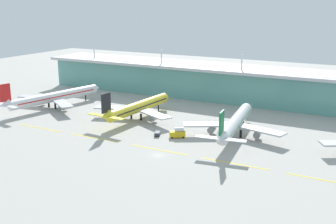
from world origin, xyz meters
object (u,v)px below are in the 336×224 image
object	(u,v)px
airliner_near_middle	(138,107)
fuel_truck	(178,133)
pushback_tug	(157,133)
airliner_nearest	(54,97)
airliner_far_middle	(235,123)

from	to	relation	value
airliner_near_middle	fuel_truck	xyz separation A→B (m)	(33.74, -18.93, -4.18)
airliner_near_middle	pushback_tug	world-z (taller)	airliner_near_middle
fuel_truck	pushback_tug	xyz separation A→B (m)	(-9.91, -1.85, -1.16)
airliner_nearest	airliner_near_middle	world-z (taller)	same
airliner_nearest	pushback_tug	xyz separation A→B (m)	(80.92, -18.36, -5.36)
airliner_nearest	airliner_far_middle	world-z (taller)	same
airliner_near_middle	fuel_truck	size ratio (longest dim) A/B	8.18
airliner_nearest	airliner_far_middle	distance (m)	113.30
airliner_nearest	fuel_truck	bearing A→B (deg)	-10.30
airliner_near_middle	pushback_tug	size ratio (longest dim) A/B	12.27
airliner_near_middle	fuel_truck	world-z (taller)	airliner_near_middle
airliner_near_middle	airliner_far_middle	bearing A→B (deg)	-3.98
airliner_far_middle	fuel_truck	world-z (taller)	airliner_far_middle
pushback_tug	airliner_near_middle	bearing A→B (deg)	138.90
airliner_near_middle	airliner_far_middle	distance (m)	56.33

